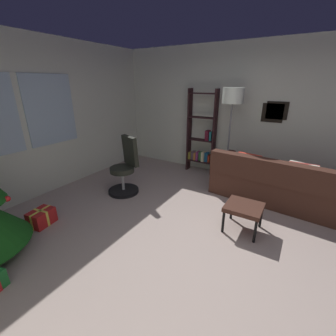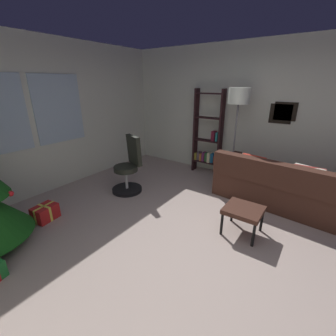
{
  "view_description": "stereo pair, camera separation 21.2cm",
  "coord_description": "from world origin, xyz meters",
  "px_view_note": "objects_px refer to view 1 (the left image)",
  "views": [
    {
      "loc": [
        -2.32,
        -0.79,
        1.94
      ],
      "look_at": [
        0.3,
        0.8,
        0.79
      ],
      "focal_mm": 24.24,
      "sensor_mm": 36.0,
      "label": 1
    },
    {
      "loc": [
        -2.2,
        -0.97,
        1.94
      ],
      "look_at": [
        0.3,
        0.8,
        0.79
      ],
      "focal_mm": 24.24,
      "sensor_mm": 36.0,
      "label": 2
    }
  ],
  "objects_px": {
    "bookshelf": "(201,138)",
    "couch": "(285,184)",
    "footstool": "(244,209)",
    "office_chair": "(125,171)",
    "floor_lamp": "(232,102)",
    "gift_box_red": "(42,217)"
  },
  "relations": [
    {
      "from": "floor_lamp",
      "to": "bookshelf",
      "type": "bearing_deg",
      "value": 68.54
    },
    {
      "from": "footstool",
      "to": "gift_box_red",
      "type": "distance_m",
      "value": 2.87
    },
    {
      "from": "office_chair",
      "to": "gift_box_red",
      "type": "bearing_deg",
      "value": 167.18
    },
    {
      "from": "couch",
      "to": "bookshelf",
      "type": "distance_m",
      "value": 1.94
    },
    {
      "from": "couch",
      "to": "floor_lamp",
      "type": "bearing_deg",
      "value": 79.27
    },
    {
      "from": "office_chair",
      "to": "floor_lamp",
      "type": "bearing_deg",
      "value": -45.4
    },
    {
      "from": "bookshelf",
      "to": "floor_lamp",
      "type": "xyz_separation_m",
      "value": [
        -0.27,
        -0.69,
        0.81
      ]
    },
    {
      "from": "couch",
      "to": "footstool",
      "type": "height_order",
      "value": "couch"
    },
    {
      "from": "couch",
      "to": "office_chair",
      "type": "distance_m",
      "value": 2.85
    },
    {
      "from": "bookshelf",
      "to": "office_chair",
      "type": "bearing_deg",
      "value": 156.01
    },
    {
      "from": "bookshelf",
      "to": "couch",
      "type": "bearing_deg",
      "value": -104.97
    },
    {
      "from": "footstool",
      "to": "floor_lamp",
      "type": "bearing_deg",
      "value": 25.83
    },
    {
      "from": "gift_box_red",
      "to": "office_chair",
      "type": "relative_size",
      "value": 0.35
    },
    {
      "from": "couch",
      "to": "footstool",
      "type": "distance_m",
      "value": 1.35
    },
    {
      "from": "couch",
      "to": "bookshelf",
      "type": "bearing_deg",
      "value": 75.03
    },
    {
      "from": "floor_lamp",
      "to": "couch",
      "type": "bearing_deg",
      "value": -100.73
    },
    {
      "from": "floor_lamp",
      "to": "gift_box_red",
      "type": "bearing_deg",
      "value": 148.3
    },
    {
      "from": "gift_box_red",
      "to": "couch",
      "type": "bearing_deg",
      "value": -47.35
    },
    {
      "from": "couch",
      "to": "floor_lamp",
      "type": "distance_m",
      "value": 1.73
    },
    {
      "from": "footstool",
      "to": "gift_box_red",
      "type": "relative_size",
      "value": 1.31
    },
    {
      "from": "footstool",
      "to": "bookshelf",
      "type": "xyz_separation_m",
      "value": [
        1.77,
        1.42,
        0.46
      ]
    },
    {
      "from": "bookshelf",
      "to": "floor_lamp",
      "type": "height_order",
      "value": "floor_lamp"
    }
  ]
}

